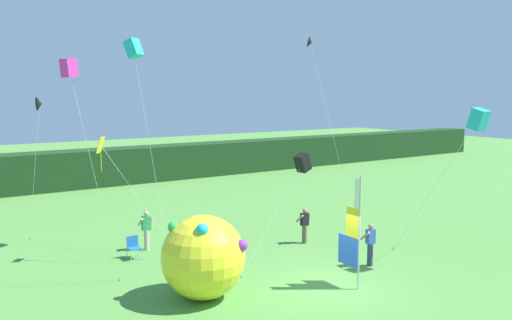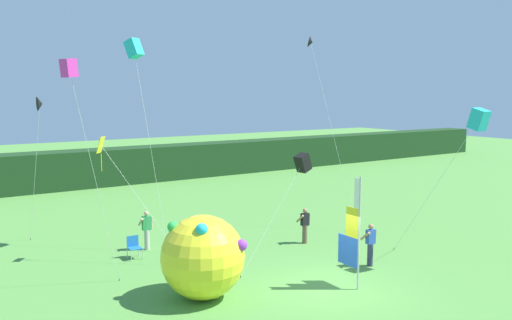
{
  "view_description": "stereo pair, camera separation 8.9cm",
  "coord_description": "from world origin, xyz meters",
  "px_view_note": "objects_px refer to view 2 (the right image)",
  "views": [
    {
      "loc": [
        -11.48,
        -12.8,
        6.58
      ],
      "look_at": [
        -0.9,
        3.32,
        4.09
      ],
      "focal_mm": 36.43,
      "sensor_mm": 36.0,
      "label": 1
    },
    {
      "loc": [
        -11.41,
        -12.85,
        6.58
      ],
      "look_at": [
        -0.9,
        3.32,
        4.09
      ],
      "focal_mm": 36.43,
      "sensor_mm": 36.0,
      "label": 2
    }
  ],
  "objects_px": {
    "kite_cyan_box_6": "(479,120)",
    "inflatable_balloon": "(203,257)",
    "person_near_banner": "(147,229)",
    "kite_black_delta_5": "(40,105)",
    "banner_flag": "(353,234)",
    "kite_magenta_box_1": "(69,70)",
    "kite_black_box_0": "(303,163)",
    "kite_cyan_box_3": "(134,49)",
    "kite_yellow_diamond_2": "(106,154)",
    "kite_black_delta_4": "(311,44)",
    "folding_chair": "(134,246)",
    "person_mid_field": "(370,244)",
    "person_far_left": "(305,225)"
  },
  "relations": [
    {
      "from": "person_near_banner",
      "to": "kite_black_delta_5",
      "type": "bearing_deg",
      "value": 140.73
    },
    {
      "from": "kite_cyan_box_6",
      "to": "inflatable_balloon",
      "type": "bearing_deg",
      "value": 162.44
    },
    {
      "from": "person_mid_field",
      "to": "kite_black_box_0",
      "type": "relative_size",
      "value": 0.39
    },
    {
      "from": "person_far_left",
      "to": "kite_yellow_diamond_2",
      "type": "xyz_separation_m",
      "value": [
        -7.94,
        2.33,
        3.43
      ]
    },
    {
      "from": "kite_black_delta_4",
      "to": "kite_cyan_box_6",
      "type": "height_order",
      "value": "kite_black_delta_4"
    },
    {
      "from": "kite_black_delta_4",
      "to": "kite_cyan_box_3",
      "type": "bearing_deg",
      "value": 173.31
    },
    {
      "from": "person_near_banner",
      "to": "kite_yellow_diamond_2",
      "type": "height_order",
      "value": "kite_yellow_diamond_2"
    },
    {
      "from": "person_far_left",
      "to": "kite_black_delta_5",
      "type": "height_order",
      "value": "kite_black_delta_5"
    },
    {
      "from": "kite_magenta_box_1",
      "to": "kite_black_delta_4",
      "type": "relative_size",
      "value": 0.82
    },
    {
      "from": "person_near_banner",
      "to": "inflatable_balloon",
      "type": "xyz_separation_m",
      "value": [
        -0.4,
        -5.94,
        0.48
      ]
    },
    {
      "from": "inflatable_balloon",
      "to": "kite_cyan_box_3",
      "type": "xyz_separation_m",
      "value": [
        0.38,
        6.76,
        7.02
      ]
    },
    {
      "from": "kite_black_box_0",
      "to": "kite_black_delta_4",
      "type": "relative_size",
      "value": 0.45
    },
    {
      "from": "banner_flag",
      "to": "kite_black_box_0",
      "type": "bearing_deg",
      "value": 80.09
    },
    {
      "from": "kite_black_delta_5",
      "to": "kite_cyan_box_6",
      "type": "xyz_separation_m",
      "value": [
        12.72,
        -11.82,
        -0.47
      ]
    },
    {
      "from": "kite_yellow_diamond_2",
      "to": "kite_black_delta_5",
      "type": "bearing_deg",
      "value": 116.64
    },
    {
      "from": "person_near_banner",
      "to": "kite_magenta_box_1",
      "type": "relative_size",
      "value": 0.22
    },
    {
      "from": "person_mid_field",
      "to": "inflatable_balloon",
      "type": "distance_m",
      "value": 6.85
    },
    {
      "from": "banner_flag",
      "to": "kite_cyan_box_3",
      "type": "xyz_separation_m",
      "value": [
        -4.32,
        8.68,
        6.53
      ]
    },
    {
      "from": "kite_yellow_diamond_2",
      "to": "person_mid_field",
      "type": "bearing_deg",
      "value": -36.74
    },
    {
      "from": "kite_black_delta_5",
      "to": "kite_cyan_box_6",
      "type": "distance_m",
      "value": 17.37
    },
    {
      "from": "banner_flag",
      "to": "kite_cyan_box_6",
      "type": "relative_size",
      "value": 0.64
    },
    {
      "from": "kite_black_box_0",
      "to": "kite_cyan_box_6",
      "type": "bearing_deg",
      "value": -47.26
    },
    {
      "from": "folding_chair",
      "to": "kite_cyan_box_6",
      "type": "relative_size",
      "value": 0.15
    },
    {
      "from": "kite_black_box_0",
      "to": "kite_cyan_box_6",
      "type": "distance_m",
      "value": 6.66
    },
    {
      "from": "banner_flag",
      "to": "person_mid_field",
      "type": "relative_size",
      "value": 2.35
    },
    {
      "from": "person_near_banner",
      "to": "kite_black_box_0",
      "type": "relative_size",
      "value": 0.39
    },
    {
      "from": "kite_cyan_box_6",
      "to": "person_mid_field",
      "type": "bearing_deg",
      "value": 140.57
    },
    {
      "from": "kite_cyan_box_3",
      "to": "kite_cyan_box_6",
      "type": "xyz_separation_m",
      "value": [
        9.29,
        -9.82,
        -2.77
      ]
    },
    {
      "from": "kite_yellow_diamond_2",
      "to": "kite_black_delta_4",
      "type": "height_order",
      "value": "kite_black_delta_4"
    },
    {
      "from": "kite_black_delta_5",
      "to": "kite_cyan_box_6",
      "type": "height_order",
      "value": "kite_black_delta_5"
    },
    {
      "from": "person_mid_field",
      "to": "inflatable_balloon",
      "type": "relative_size",
      "value": 0.61
    },
    {
      "from": "banner_flag",
      "to": "person_near_banner",
      "type": "height_order",
      "value": "banner_flag"
    },
    {
      "from": "folding_chair",
      "to": "kite_cyan_box_6",
      "type": "distance_m",
      "value": 14.0
    },
    {
      "from": "banner_flag",
      "to": "kite_magenta_box_1",
      "type": "bearing_deg",
      "value": 150.31
    },
    {
      "from": "inflatable_balloon",
      "to": "kite_cyan_box_6",
      "type": "bearing_deg",
      "value": -17.56
    },
    {
      "from": "person_near_banner",
      "to": "folding_chair",
      "type": "height_order",
      "value": "person_near_banner"
    },
    {
      "from": "banner_flag",
      "to": "kite_yellow_diamond_2",
      "type": "relative_size",
      "value": 0.79
    },
    {
      "from": "person_near_banner",
      "to": "folding_chair",
      "type": "distance_m",
      "value": 1.22
    },
    {
      "from": "banner_flag",
      "to": "person_near_banner",
      "type": "distance_m",
      "value": 9.01
    },
    {
      "from": "kite_black_box_0",
      "to": "kite_black_delta_5",
      "type": "relative_size",
      "value": 0.66
    },
    {
      "from": "kite_black_box_0",
      "to": "kite_cyan_box_3",
      "type": "relative_size",
      "value": 0.48
    },
    {
      "from": "person_far_left",
      "to": "kite_cyan_box_3",
      "type": "distance_m",
      "value": 10.46
    },
    {
      "from": "kite_cyan_box_6",
      "to": "kite_cyan_box_3",
      "type": "bearing_deg",
      "value": 133.42
    },
    {
      "from": "kite_cyan_box_3",
      "to": "kite_cyan_box_6",
      "type": "distance_m",
      "value": 13.8
    },
    {
      "from": "person_far_left",
      "to": "folding_chair",
      "type": "distance_m",
      "value": 7.36
    },
    {
      "from": "kite_cyan_box_3",
      "to": "kite_black_delta_4",
      "type": "distance_m",
      "value": 8.69
    },
    {
      "from": "kite_black_box_0",
      "to": "kite_cyan_box_3",
      "type": "xyz_separation_m",
      "value": [
        -4.94,
        5.11,
        4.56
      ]
    },
    {
      "from": "kite_black_box_0",
      "to": "folding_chair",
      "type": "bearing_deg",
      "value": 148.75
    },
    {
      "from": "kite_black_delta_4",
      "to": "banner_flag",
      "type": "bearing_deg",
      "value": -119.26
    },
    {
      "from": "banner_flag",
      "to": "inflatable_balloon",
      "type": "xyz_separation_m",
      "value": [
        -4.7,
        1.92,
        -0.49
      ]
    }
  ]
}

